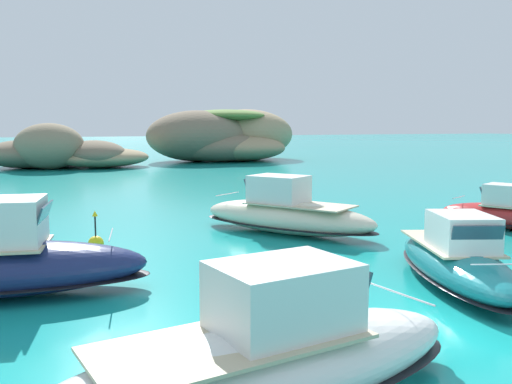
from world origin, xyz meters
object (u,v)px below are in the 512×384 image
motorboat_cream (286,214)px  motorboat_teal (456,261)px  islet_large (225,138)px  islet_small (61,153)px  motorboat_white (264,361)px  channel_buoy (96,242)px

motorboat_cream → motorboat_teal: bearing=-82.2°
islet_large → islet_small: 20.52m
motorboat_cream → motorboat_white: bearing=-116.8°
islet_large → motorboat_white: islet_large is taller
islet_small → islet_large: bearing=13.6°
motorboat_teal → motorboat_white: (-7.79, -4.31, 0.09)m
islet_large → motorboat_white: 62.44m
motorboat_cream → motorboat_teal: motorboat_cream is taller
channel_buoy → islet_small: bearing=88.3°
motorboat_cream → islet_small: bearing=99.0°
motorboat_white → channel_buoy: (-1.20, 12.58, -0.45)m
motorboat_cream → motorboat_teal: size_ratio=1.11×
motorboat_white → islet_large: bearing=71.3°
islet_large → channel_buoy: 51.19m
islet_small → motorboat_cream: bearing=-81.0°
islet_large → motorboat_cream: size_ratio=2.67×
islet_large → channel_buoy: (-21.18, -46.54, -2.48)m
motorboat_teal → channel_buoy: size_ratio=4.98×
islet_large → channel_buoy: size_ratio=14.74×
motorboat_teal → channel_buoy: 12.21m
motorboat_cream → motorboat_teal: (1.20, -8.74, -0.11)m
motorboat_teal → channel_buoy: motorboat_teal is taller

